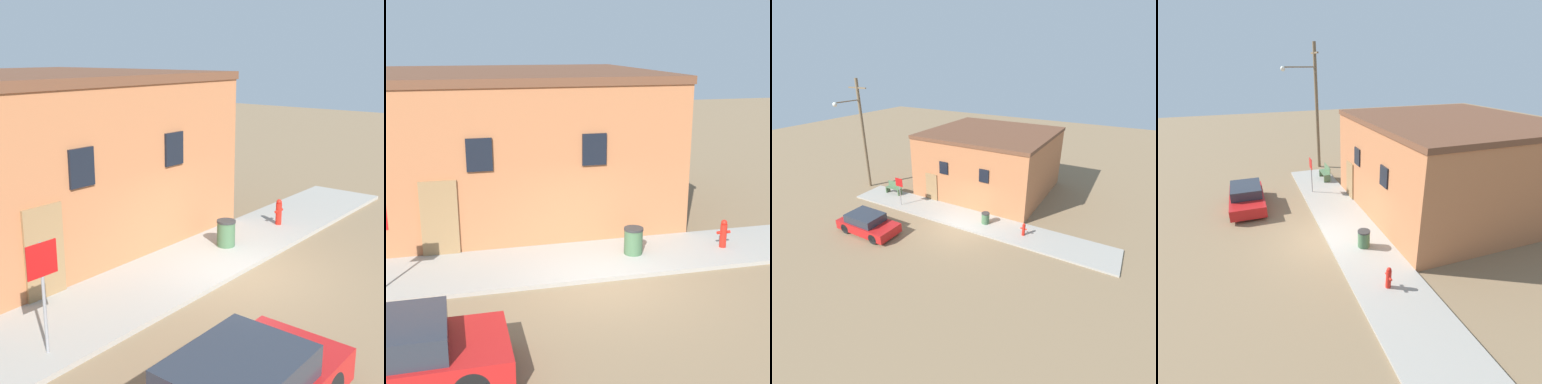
{
  "view_description": "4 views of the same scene",
  "coord_description": "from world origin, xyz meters",
  "views": [
    {
      "loc": [
        -10.38,
        -6.82,
        5.33
      ],
      "look_at": [
        -0.35,
        1.29,
        2.0
      ],
      "focal_mm": 50.0,
      "sensor_mm": 36.0,
      "label": 1
    },
    {
      "loc": [
        -3.55,
        -11.66,
        5.74
      ],
      "look_at": [
        -0.35,
        1.29,
        2.0
      ],
      "focal_mm": 50.0,
      "sensor_mm": 36.0,
      "label": 2
    },
    {
      "loc": [
        8.64,
        -14.07,
        9.89
      ],
      "look_at": [
        -0.35,
        1.29,
        2.0
      ],
      "focal_mm": 28.0,
      "sensor_mm": 36.0,
      "label": 3
    },
    {
      "loc": [
        11.25,
        -2.84,
        7.28
      ],
      "look_at": [
        -0.35,
        1.29,
        2.0
      ],
      "focal_mm": 28.0,
      "sensor_mm": 36.0,
      "label": 4
    }
  ],
  "objects": [
    {
      "name": "fire_hydrant",
      "position": [
        3.88,
        1.2,
        0.52
      ],
      "size": [
        0.4,
        0.19,
        0.82
      ],
      "color": "red",
      "rests_on": "sidewalk"
    },
    {
      "name": "brick_building",
      "position": [
        -1.16,
        6.89,
        2.42
      ],
      "size": [
        9.23,
        8.72,
        4.84
      ],
      "color": "#B26B42",
      "rests_on": "ground"
    },
    {
      "name": "ground_plane",
      "position": [
        0.0,
        0.0,
        0.0
      ],
      "size": [
        80.0,
        80.0,
        0.0
      ],
      "primitive_type": "plane",
      "color": "#846B4C"
    },
    {
      "name": "sidewalk",
      "position": [
        0.0,
        1.29,
        0.06
      ],
      "size": [
        18.63,
        2.59,
        0.11
      ],
      "color": "#9E998E",
      "rests_on": "ground"
    },
    {
      "name": "trash_bin",
      "position": [
        1.24,
        1.35,
        0.49
      ],
      "size": [
        0.53,
        0.53,
        0.75
      ],
      "color": "#426642",
      "rests_on": "sidewalk"
    },
    {
      "name": "stop_sign",
      "position": [
        -5.31,
        0.62,
        1.57
      ],
      "size": [
        0.62,
        0.06,
        2.1
      ],
      "color": "gray",
      "rests_on": "sidewalk"
    }
  ]
}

